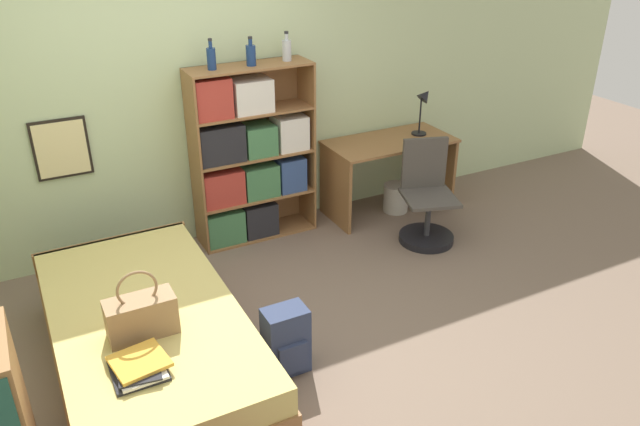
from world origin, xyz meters
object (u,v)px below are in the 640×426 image
object	(u,v)px
bottle_clear	(287,49)
desk_chair	(426,210)
book_stack_on_bed	(139,366)
backpack	(286,341)
desk	(389,162)
handbag	(141,315)
bottle_green	(211,58)
desk_lamp	(424,103)
bookcase	(246,159)
bed	(149,342)
bottle_brown	(251,55)
waste_bin	(396,198)

from	to	relation	value
bottle_clear	desk_chair	world-z (taller)	bottle_clear
book_stack_on_bed	bottle_clear	world-z (taller)	bottle_clear
backpack	desk	bearing A→B (deg)	42.11
handbag	bottle_green	bearing A→B (deg)	57.53
book_stack_on_bed	desk_lamp	bearing A→B (deg)	30.57
bookcase	desk_chair	xyz separation A→B (m)	(1.35, -0.77, -0.45)
handbag	bed	bearing A→B (deg)	76.88
desk_chair	bed	bearing A→B (deg)	-166.05
desk	desk_chair	xyz separation A→B (m)	(-0.02, -0.64, -0.22)
book_stack_on_bed	bottle_brown	bearing A→B (deg)	52.94
book_stack_on_bed	backpack	bearing A→B (deg)	10.58
bottle_green	bottle_clear	xyz separation A→B (m)	(0.64, 0.01, -0.00)
bottle_green	desk_chair	world-z (taller)	bottle_green
handbag	desk_lamp	bearing A→B (deg)	26.92
handbag	desk_chair	size ratio (longest dim) A/B	0.47
bed	bottle_green	bearing A→B (deg)	54.85
desk	desk_chair	distance (m)	0.68
desk	desk_lamp	world-z (taller)	desk_lamp
desk	backpack	bearing A→B (deg)	-137.89
bottle_clear	desk_lamp	distance (m)	1.47
desk	waste_bin	world-z (taller)	desk
bottle_green	bottle_clear	bearing A→B (deg)	0.50
desk	book_stack_on_bed	bearing A→B (deg)	-146.40
bookcase	bottle_clear	world-z (taller)	bottle_clear
desk_chair	book_stack_on_bed	bearing A→B (deg)	-156.54
bottle_brown	bottle_clear	xyz separation A→B (m)	(0.32, 0.02, 0.00)
waste_bin	bottle_clear	bearing A→B (deg)	169.31
bottle_clear	desk	bearing A→B (deg)	-7.93
bottle_brown	desk_chair	size ratio (longest dim) A/B	0.26
bottle_brown	bed	bearing A→B (deg)	-133.30
bed	backpack	size ratio (longest dim) A/B	4.58
bottle_clear	desk_lamp	xyz separation A→B (m)	(1.33, -0.12, -0.60)
bed	book_stack_on_bed	distance (m)	0.63
bed	bottle_brown	bearing A→B (deg)	46.70
backpack	desk_lamp	bearing A→B (deg)	37.22
book_stack_on_bed	desk_lamp	xyz separation A→B (m)	(3.12, 1.84, 0.50)
bookcase	desk	world-z (taller)	bookcase
bottle_green	desk_chair	distance (m)	2.21
bottle_brown	bottle_clear	distance (m)	0.32
bottle_clear	backpack	world-z (taller)	bottle_clear
desk_lamp	bookcase	bearing A→B (deg)	176.35
bottle_green	desk	size ratio (longest dim) A/B	0.20
bed	bottle_brown	world-z (taller)	bottle_brown
bed	bookcase	xyz separation A→B (m)	(1.23, 1.41, 0.49)
bed	desk_lamp	distance (m)	3.33
desk	waste_bin	xyz separation A→B (m)	(0.06, -0.06, -0.36)
bottle_brown	desk_lamp	distance (m)	1.76
bed	bottle_green	distance (m)	2.21
bottle_clear	bed	bearing A→B (deg)	-139.09
handbag	bottle_brown	world-z (taller)	bottle_brown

